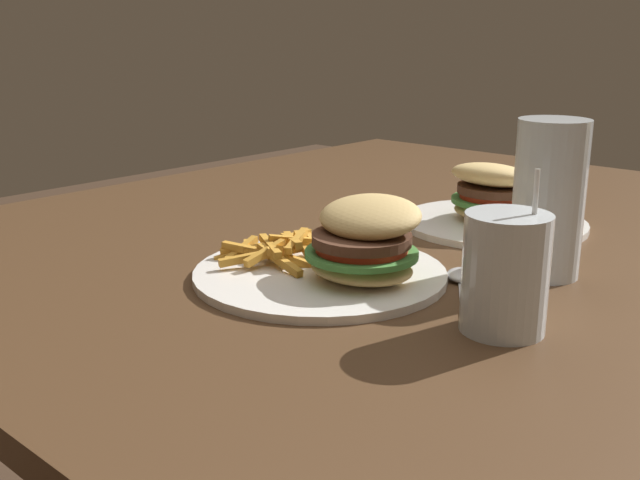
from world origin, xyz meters
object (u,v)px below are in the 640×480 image
(meal_plate_near, at_px, (340,255))
(juice_glass, at_px, (505,278))
(meal_plate_far, at_px, (493,205))
(beer_glass, at_px, (548,203))
(spoon, at_px, (463,278))

(meal_plate_near, relative_size, juice_glass, 1.87)
(meal_plate_near, xyz_separation_m, juice_glass, (0.22, -0.01, 0.02))
(juice_glass, relative_size, meal_plate_far, 0.59)
(beer_glass, relative_size, meal_plate_far, 0.68)
(spoon, bearing_deg, meal_plate_far, -10.80)
(meal_plate_near, distance_m, meal_plate_far, 0.34)
(spoon, bearing_deg, meal_plate_near, 96.48)
(beer_glass, height_order, meal_plate_far, beer_glass)
(meal_plate_near, height_order, beer_glass, beer_glass)
(spoon, relative_size, meal_plate_far, 0.50)
(spoon, xyz_separation_m, meal_plate_far, (-0.10, 0.25, 0.03))
(beer_glass, bearing_deg, meal_plate_near, -132.41)
(juice_glass, bearing_deg, meal_plate_near, 178.57)
(beer_glass, bearing_deg, spoon, -121.80)
(meal_plate_near, height_order, juice_glass, juice_glass)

